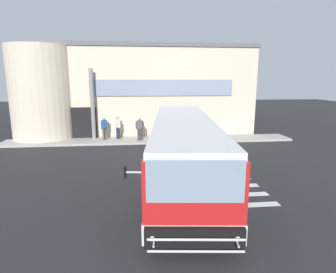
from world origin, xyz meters
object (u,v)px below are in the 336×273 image
at_px(passenger_by_doorway, 118,126).
at_px(entry_support_column, 93,104).
at_px(bus_main_foreground, 183,149).
at_px(passenger_near_column, 104,127).
at_px(passenger_at_curb_edge, 140,127).

bearing_deg(passenger_by_doorway, entry_support_column, 173.17).
relative_size(entry_support_column, bus_main_foreground, 0.40).
bearing_deg(bus_main_foreground, entry_support_column, 122.26).
bearing_deg(passenger_near_column, bus_main_foreground, -60.51).
distance_m(entry_support_column, passenger_by_doorway, 2.36).
bearing_deg(entry_support_column, passenger_near_column, -29.55).
distance_m(passenger_by_doorway, passenger_at_curb_edge, 1.72).
height_order(entry_support_column, bus_main_foreground, entry_support_column).
bearing_deg(passenger_at_curb_edge, passenger_by_doorway, 157.13).
bearing_deg(bus_main_foreground, passenger_at_curb_edge, 104.44).
xyz_separation_m(bus_main_foreground, passenger_by_doorway, (-3.50, 8.09, -0.26)).
relative_size(entry_support_column, passenger_at_curb_edge, 3.00).
bearing_deg(entry_support_column, passenger_by_doorway, -6.83).
bearing_deg(passenger_by_doorway, passenger_near_column, -165.39).
height_order(passenger_by_doorway, passenger_at_curb_edge, same).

